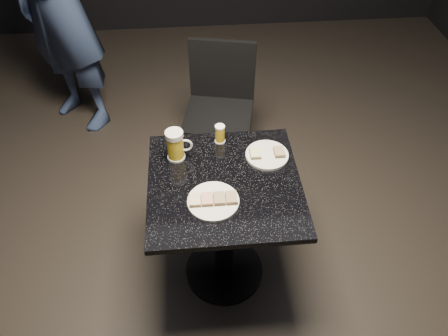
% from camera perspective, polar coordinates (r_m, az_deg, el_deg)
% --- Properties ---
extents(floor, '(6.00, 6.00, 0.00)m').
position_cam_1_polar(floor, '(2.59, 0.04, -13.29)').
color(floor, black).
rests_on(floor, ground).
extents(plate_large, '(0.23, 0.23, 0.01)m').
position_cam_1_polar(plate_large, '(1.91, -1.41, -4.38)').
color(plate_large, white).
rests_on(plate_large, table).
extents(plate_small, '(0.21, 0.21, 0.01)m').
position_cam_1_polar(plate_small, '(2.12, 5.64, 1.69)').
color(plate_small, silver).
rests_on(plate_small, table).
extents(table, '(0.70, 0.70, 0.75)m').
position_cam_1_polar(table, '(2.18, 0.05, -6.21)').
color(table, black).
rests_on(table, floor).
extents(beer_mug, '(0.13, 0.09, 0.16)m').
position_cam_1_polar(beer_mug, '(2.07, -6.33, 3.00)').
color(beer_mug, silver).
rests_on(beer_mug, table).
extents(beer_tumbler, '(0.05, 0.05, 0.10)m').
position_cam_1_polar(beer_tumbler, '(2.16, -0.53, 4.49)').
color(beer_tumbler, white).
rests_on(beer_tumbler, table).
extents(chair, '(0.50, 0.50, 0.88)m').
position_cam_1_polar(chair, '(2.86, -0.54, 8.45)').
color(chair, black).
rests_on(chair, floor).
extents(canapes_on_plate_large, '(0.21, 0.07, 0.02)m').
position_cam_1_polar(canapes_on_plate_large, '(1.89, -1.42, -4.05)').
color(canapes_on_plate_large, '#4C3521').
rests_on(canapes_on_plate_large, plate_large).
extents(canapes_on_plate_small, '(0.17, 0.07, 0.02)m').
position_cam_1_polar(canapes_on_plate_small, '(2.11, 5.67, 2.02)').
color(canapes_on_plate_small, '#4C3521').
rests_on(canapes_on_plate_small, plate_small).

